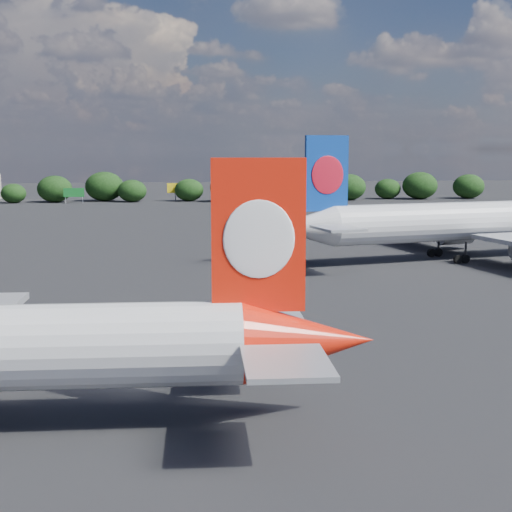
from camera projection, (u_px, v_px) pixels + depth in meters
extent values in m
plane|color=black|center=(101.00, 264.00, 99.85)|extent=(500.00, 500.00, 0.00)
cone|color=red|center=(308.00, 341.00, 41.51)|extent=(8.01, 5.22, 4.87)
cube|color=red|center=(258.00, 236.00, 40.35)|extent=(5.37, 0.73, 8.77)
ellipsoid|color=white|center=(259.00, 239.00, 40.09)|extent=(4.10, 0.38, 4.48)
ellipsoid|color=white|center=(258.00, 238.00, 40.67)|extent=(4.10, 0.38, 4.48)
cube|color=#93959A|center=(286.00, 363.00, 36.02)|extent=(4.65, 6.04, 0.29)
cube|color=#93959A|center=(267.00, 314.00, 46.58)|extent=(4.65, 6.04, 0.29)
cylinder|color=silver|center=(466.00, 221.00, 103.52)|extent=(42.68, 14.31, 5.59)
cone|color=silver|center=(303.00, 227.00, 95.19)|extent=(9.90, 7.33, 5.59)
cube|color=navy|center=(327.00, 173.00, 95.21)|extent=(6.13, 1.83, 10.05)
ellipsoid|color=red|center=(328.00, 175.00, 94.93)|extent=(4.64, 1.20, 5.14)
ellipsoid|color=red|center=(325.00, 175.00, 95.55)|extent=(4.64, 1.20, 5.14)
cube|color=#93959A|center=(338.00, 228.00, 90.10)|extent=(6.31, 7.60, 0.34)
cube|color=#93959A|center=(301.00, 219.00, 101.58)|extent=(6.31, 7.60, 0.34)
cube|color=#93959A|center=(424.00, 223.00, 118.08)|extent=(11.76, 23.36, 0.61)
cylinder|color=#93959A|center=(455.00, 235.00, 113.80)|extent=(6.09, 4.11, 3.02)
cube|color=#93959A|center=(455.00, 230.00, 113.68)|extent=(2.47, 0.84, 1.34)
cylinder|color=black|center=(466.00, 251.00, 100.25)|extent=(0.37, 0.37, 2.79)
cylinder|color=black|center=(465.00, 259.00, 100.40)|extent=(1.31, 0.75, 1.23)
cylinder|color=black|center=(458.00, 259.00, 100.01)|extent=(1.31, 0.75, 1.23)
cylinder|color=black|center=(439.00, 245.00, 106.51)|extent=(0.37, 0.37, 2.79)
cylinder|color=black|center=(438.00, 252.00, 106.66)|extent=(1.31, 0.75, 1.23)
cylinder|color=black|center=(431.00, 253.00, 106.27)|extent=(1.31, 0.75, 1.23)
cube|color=#156925|center=(74.00, 193.00, 210.99)|extent=(6.00, 0.30, 2.60)
cylinder|color=#989BA1|center=(65.00, 200.00, 211.01)|extent=(0.20, 0.20, 2.00)
cylinder|color=#989BA1|center=(83.00, 200.00, 211.62)|extent=(0.20, 0.20, 2.00)
cube|color=yellow|center=(175.00, 188.00, 220.43)|extent=(5.00, 0.30, 3.00)
cylinder|color=#989BA1|center=(175.00, 197.00, 220.84)|extent=(0.30, 0.30, 2.50)
ellipsoid|color=black|center=(13.00, 193.00, 211.90)|extent=(7.50, 6.34, 5.77)
ellipsoid|color=black|center=(55.00, 189.00, 214.87)|extent=(10.47, 8.86, 8.06)
ellipsoid|color=black|center=(104.00, 186.00, 219.55)|extent=(11.77, 9.96, 9.06)
ellipsoid|color=black|center=(132.00, 191.00, 216.21)|extent=(8.78, 7.43, 6.76)
ellipsoid|color=black|center=(189.00, 190.00, 219.70)|extent=(8.93, 7.56, 6.87)
ellipsoid|color=black|center=(228.00, 187.00, 217.15)|extent=(11.32, 9.57, 8.70)
ellipsoid|color=black|center=(268.00, 191.00, 220.70)|extent=(7.64, 6.47, 5.88)
ellipsoid|color=black|center=(302.00, 189.00, 224.81)|extent=(9.26, 7.83, 7.12)
ellipsoid|color=black|center=(349.00, 187.00, 224.06)|extent=(10.66, 9.02, 8.20)
ellipsoid|color=black|center=(388.00, 189.00, 229.61)|extent=(8.41, 7.12, 6.47)
ellipsoid|color=black|center=(420.00, 186.00, 228.43)|extent=(11.31, 9.57, 8.70)
ellipsoid|color=black|center=(469.00, 186.00, 231.19)|extent=(10.25, 8.68, 7.89)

